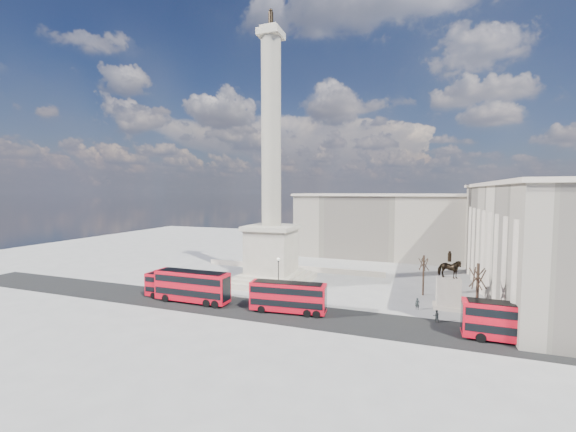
% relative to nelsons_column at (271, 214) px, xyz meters
% --- Properties ---
extents(ground, '(180.00, 180.00, 0.00)m').
position_rel_nelsons_column_xyz_m(ground, '(0.00, -5.00, -12.92)').
color(ground, '#A19F98').
rests_on(ground, ground).
extents(asphalt_road, '(120.00, 9.00, 0.01)m').
position_rel_nelsons_column_xyz_m(asphalt_road, '(5.00, -15.00, -12.91)').
color(asphalt_road, black).
rests_on(asphalt_road, ground).
extents(nelsons_column, '(14.00, 14.00, 49.85)m').
position_rel_nelsons_column_xyz_m(nelsons_column, '(0.00, 0.00, 0.00)').
color(nelsons_column, '#C0B6A0').
rests_on(nelsons_column, ground).
extents(balustrade_wall, '(40.00, 0.60, 1.10)m').
position_rel_nelsons_column_xyz_m(balustrade_wall, '(0.00, 11.00, -12.37)').
color(balustrade_wall, beige).
rests_on(balustrade_wall, ground).
extents(building_east, '(19.00, 46.00, 18.60)m').
position_rel_nelsons_column_xyz_m(building_east, '(45.00, 5.00, -3.59)').
color(building_east, beige).
rests_on(building_east, ground).
extents(building_northeast, '(51.00, 17.00, 16.60)m').
position_rel_nelsons_column_xyz_m(building_northeast, '(20.00, 35.00, -4.59)').
color(building_northeast, beige).
rests_on(building_northeast, ground).
extents(red_bus_a, '(9.82, 2.40, 3.98)m').
position_rel_nelsons_column_xyz_m(red_bus_a, '(-10.65, -14.74, -10.83)').
color(red_bus_a, red).
rests_on(red_bus_a, ground).
extents(red_bus_b, '(12.07, 2.88, 4.89)m').
position_rel_nelsons_column_xyz_m(red_bus_b, '(-6.83, -15.33, -10.35)').
color(red_bus_b, red).
rests_on(red_bus_b, ground).
extents(red_bus_c, '(10.92, 3.43, 4.35)m').
position_rel_nelsons_column_xyz_m(red_bus_c, '(8.64, -14.70, -10.63)').
color(red_bus_c, red).
rests_on(red_bus_c, ground).
extents(red_bus_d, '(11.16, 2.81, 4.51)m').
position_rel_nelsons_column_xyz_m(red_bus_d, '(36.27, -15.47, -10.55)').
color(red_bus_d, red).
rests_on(red_bus_d, ground).
extents(victorian_lamp, '(0.50, 0.50, 5.81)m').
position_rel_nelsons_column_xyz_m(victorian_lamp, '(3.38, -5.11, -9.49)').
color(victorian_lamp, black).
rests_on(victorian_lamp, ground).
extents(equestrian_statue, '(4.10, 3.08, 8.52)m').
position_rel_nelsons_column_xyz_m(equestrian_statue, '(30.04, -5.02, -9.95)').
color(equestrian_statue, beige).
rests_on(equestrian_statue, ground).
extents(bare_tree_near, '(2.01, 2.01, 8.80)m').
position_rel_nelsons_column_xyz_m(bare_tree_near, '(32.55, -12.99, -5.98)').
color(bare_tree_near, '#332319').
rests_on(bare_tree_near, ground).
extents(bare_tree_mid, '(1.84, 1.84, 6.96)m').
position_rel_nelsons_column_xyz_m(bare_tree_mid, '(26.71, 0.87, -7.43)').
color(bare_tree_mid, '#332319').
rests_on(bare_tree_mid, ground).
extents(bare_tree_far, '(1.82, 1.82, 7.44)m').
position_rel_nelsons_column_xyz_m(bare_tree_far, '(36.66, 4.97, -7.06)').
color(bare_tree_far, '#332319').
rests_on(bare_tree_far, ground).
extents(pedestrian_walking, '(0.68, 0.51, 1.69)m').
position_rel_nelsons_column_xyz_m(pedestrian_walking, '(25.79, -7.09, -12.07)').
color(pedestrian_walking, '#232927').
rests_on(pedestrian_walking, ground).
extents(pedestrian_standing, '(0.88, 0.74, 1.63)m').
position_rel_nelsons_column_xyz_m(pedestrian_standing, '(28.10, -11.50, -12.10)').
color(pedestrian_standing, '#232927').
rests_on(pedestrian_standing, ground).
extents(pedestrian_crossing, '(0.95, 1.00, 1.67)m').
position_rel_nelsons_column_xyz_m(pedestrian_crossing, '(11.67, -10.20, -12.08)').
color(pedestrian_crossing, '#232927').
rests_on(pedestrian_crossing, ground).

